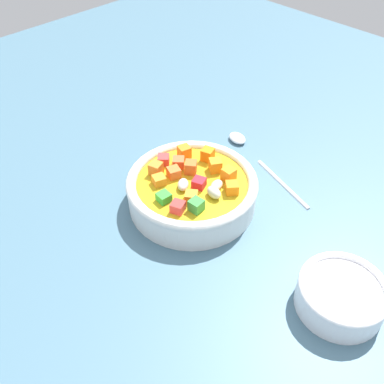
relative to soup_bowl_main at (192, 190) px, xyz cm
name	(u,v)px	position (x,y,z in cm)	size (l,w,h in cm)	color
ground_plane	(192,208)	(-0.01, 0.00, -3.54)	(140.00, 140.00, 2.00)	#42667A
soup_bowl_main	(192,190)	(0.00, 0.00, 0.00)	(17.61, 17.61, 5.73)	white
spoon	(253,153)	(14.27, 0.89, -2.09)	(6.96, 19.29, 1.05)	silver
side_bowl_small	(344,292)	(0.48, -23.00, -0.63)	(9.74, 9.74, 3.70)	white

